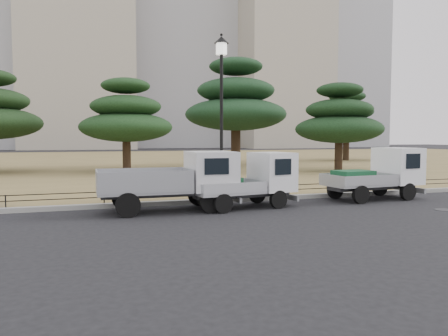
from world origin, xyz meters
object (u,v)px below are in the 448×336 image
object	(u,v)px
truck_large	(176,178)
truck_kei_front	(250,180)
truck_kei_rear	(379,174)
street_lamp	(221,89)

from	to	relation	value
truck_large	truck_kei_front	world-z (taller)	truck_large
truck_kei_front	truck_kei_rear	xyz separation A→B (m)	(5.40, 0.29, 0.06)
truck_kei_front	truck_large	bearing A→B (deg)	169.45
truck_large	truck_kei_rear	distance (m)	7.93
truck_kei_rear	truck_large	bearing A→B (deg)	176.94
truck_large	truck_kei_rear	bearing A→B (deg)	1.73
truck_kei_front	truck_kei_rear	distance (m)	5.40
truck_large	street_lamp	world-z (taller)	street_lamp
truck_large	truck_kei_front	bearing A→B (deg)	-1.70
street_lamp	truck_kei_front	bearing A→B (deg)	-72.04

